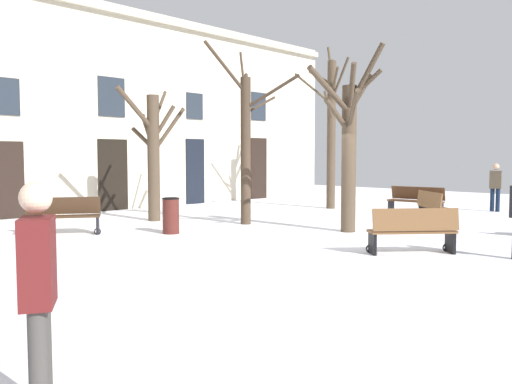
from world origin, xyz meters
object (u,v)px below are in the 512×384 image
tree_left_of_center (331,126)px  bench_near_center_tree (433,206)px  litter_bin (171,215)px  person_strolling (495,185)px  tree_near_facade (349,144)px  bench_far_corner (413,230)px  tree_foreground (246,140)px  bench_back_to_back_right (416,200)px  bench_back_to_back_left (63,215)px  tree_right_of_center (153,151)px  person_crossing_plaza (38,288)px

tree_left_of_center → bench_near_center_tree: tree_left_of_center is taller
litter_bin → person_strolling: size_ratio=0.53×
tree_near_facade → bench_far_corner: tree_near_facade is taller
bench_near_center_tree → bench_far_corner: (-5.18, -2.09, 0.02)m
tree_foreground → person_strolling: bearing=-24.1°
tree_near_facade → litter_bin: bearing=137.4°
bench_back_to_back_right → bench_far_corner: bench_back_to_back_right is taller
tree_foreground → tree_left_of_center: bearing=10.5°
bench_back_to_back_right → bench_back_to_back_left: 10.93m
bench_near_center_tree → bench_far_corner: bearing=152.7°
bench_back_to_back_right → bench_far_corner: bearing=-68.2°
person_strolling → tree_right_of_center: bearing=43.3°
tree_near_facade → bench_back_to_back_left: tree_near_facade is taller
tree_right_of_center → person_crossing_plaza: bearing=-128.0°
tree_left_of_center → bench_far_corner: size_ratio=3.86×
tree_right_of_center → bench_far_corner: (0.54, -8.17, -1.62)m
litter_bin → person_crossing_plaza: (-6.14, -6.86, 0.52)m
tree_near_facade → bench_back_to_back_right: tree_near_facade is taller
bench_near_center_tree → person_crossing_plaza: (-13.04, -3.29, 0.52)m
bench_near_center_tree → bench_back_to_back_left: bearing=99.9°
tree_foreground → person_strolling: tree_foreground is taller
tree_near_facade → tree_left_of_center: size_ratio=0.75×
tree_near_facade → bench_near_center_tree: tree_near_facade is taller
tree_foreground → person_crossing_plaza: 11.21m
tree_near_facade → tree_foreground: 3.11m
tree_right_of_center → bench_back_to_back_left: (-3.18, -0.75, -1.61)m
tree_right_of_center → tree_near_facade: (2.12, -5.54, 0.15)m
bench_near_center_tree → tree_left_of_center: bearing=27.7°
tree_foreground → bench_near_center_tree: bearing=-39.8°
tree_foreground → litter_bin: tree_foreground is taller
tree_left_of_center → person_strolling: 6.14m
tree_right_of_center → tree_left_of_center: size_ratio=0.64×
bench_back_to_back_right → person_strolling: person_strolling is taller
litter_bin → person_crossing_plaza: size_ratio=0.52×
litter_bin → tree_foreground: bearing=-0.1°
tree_near_facade → bench_back_to_back_right: bearing=7.7°
tree_foreground → bench_near_center_tree: tree_foreground is taller
litter_bin → person_strolling: bearing=-18.9°
tree_right_of_center → person_strolling: tree_right_of_center is taller
person_crossing_plaza → bench_near_center_tree: bearing=134.3°
litter_bin → bench_back_to_back_right: 8.47m
litter_bin → bench_back_to_back_left: size_ratio=0.51×
bench_back_to_back_right → bench_back_to_back_left: bench_back_to_back_right is taller
litter_bin → bench_near_center_tree: bearing=-27.4°
bench_back_to_back_left → bench_near_center_tree: 10.37m
person_strolling → bench_near_center_tree: bearing=72.5°
tree_foreground → person_strolling: 9.44m
tree_right_of_center → bench_back_to_back_left: 3.64m
litter_bin → bench_back_to_back_right: (8.13, -2.38, 0.04)m
bench_back_to_back_left → litter_bin: bearing=-9.5°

